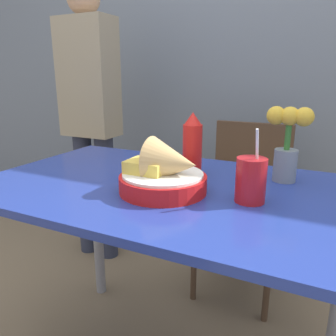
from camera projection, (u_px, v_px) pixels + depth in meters
wall_window at (257, 43)px, 1.95m from camera, size 7.00×0.06×2.60m
dining_table at (169, 217)px, 1.08m from camera, size 1.22×0.74×0.78m
chair_far_window at (246, 193)px, 1.72m from camera, size 0.40×0.40×0.88m
food_basket at (166, 174)px, 0.96m from camera, size 0.26×0.26×0.16m
ketchup_bottle at (192, 145)px, 1.12m from camera, size 0.07×0.07×0.22m
drink_cup at (251, 181)px, 0.89m from camera, size 0.08×0.08×0.21m
flower_vase at (288, 140)px, 1.04m from camera, size 0.14×0.07×0.24m
person_standing at (90, 111)px, 1.89m from camera, size 0.32×0.18×1.60m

